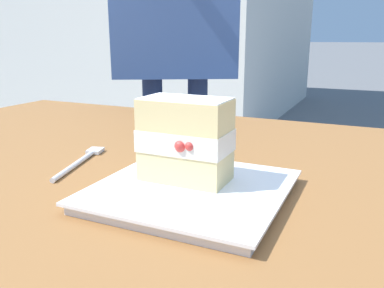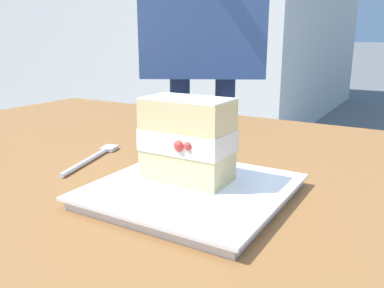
% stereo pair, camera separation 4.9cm
% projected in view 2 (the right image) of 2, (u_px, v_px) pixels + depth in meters
% --- Properties ---
extents(patio_table, '(1.55, 0.82, 0.71)m').
position_uv_depth(patio_table, '(228.00, 222.00, 0.65)').
color(patio_table, brown).
rests_on(patio_table, ground).
extents(dessert_plate, '(0.23, 0.23, 0.02)m').
position_uv_depth(dessert_plate, '(192.00, 191.00, 0.51)').
color(dessert_plate, white).
rests_on(dessert_plate, patio_table).
extents(cake_slice, '(0.11, 0.08, 0.11)m').
position_uv_depth(cake_slice, '(187.00, 139.00, 0.52)').
color(cake_slice, '#EAD18C').
rests_on(cake_slice, dessert_plate).
extents(dessert_fork, '(0.06, 0.17, 0.01)m').
position_uv_depth(dessert_fork, '(94.00, 157.00, 0.67)').
color(dessert_fork, silver).
rests_on(dessert_fork, patio_table).
extents(diner_person, '(0.46, 0.58, 1.53)m').
position_uv_depth(diner_person, '(203.00, 2.00, 1.34)').
color(diner_person, navy).
rests_on(diner_person, ground).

